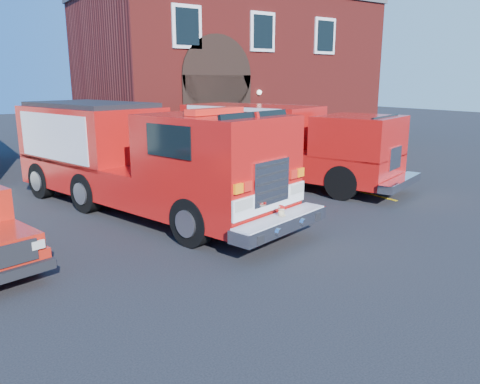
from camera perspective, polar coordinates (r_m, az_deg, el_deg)
ground at (r=11.98m, az=-3.18°, el=-4.93°), size 100.00×100.00×0.00m
parking_stripe_near at (r=16.75m, az=14.55°, el=0.02°), size 0.12×3.00×0.01m
parking_stripe_mid at (r=18.83m, az=7.80°, el=1.79°), size 0.12×3.00×0.01m
parking_stripe_far at (r=21.13m, az=2.44°, el=3.18°), size 0.12×3.00×0.01m
fire_station at (r=27.99m, az=-1.85°, el=14.45°), size 15.20×10.20×8.45m
fire_engine at (r=13.94m, az=-12.17°, el=4.26°), size 5.47×10.52×3.13m
secondary_truck at (r=17.61m, az=5.30°, el=6.13°), size 5.45×9.12×2.83m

